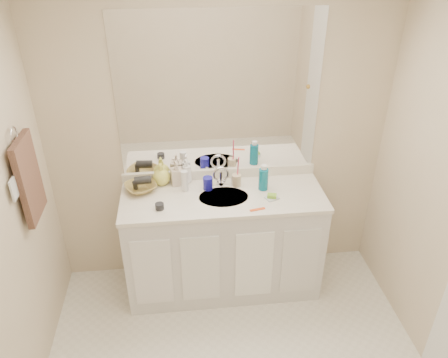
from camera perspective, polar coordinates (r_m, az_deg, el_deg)
wall_back at (r=3.33m, az=-0.63°, el=5.04°), size 2.60×0.02×2.40m
vanity_cabinet at (r=3.52m, az=-0.09°, el=-8.41°), size 1.50×0.55×0.85m
countertop at (r=3.26m, az=-0.10°, el=-2.36°), size 1.52×0.57×0.03m
backsplash at (r=3.45m, az=-0.58°, el=0.73°), size 1.52×0.03×0.08m
sink_basin at (r=3.24m, az=-0.06°, el=-2.51°), size 0.37×0.37×0.02m
faucet at (r=3.36m, az=-0.40°, el=0.11°), size 0.02×0.02×0.11m
mirror at (r=3.19m, az=-0.66°, el=10.84°), size 1.48×0.01×1.20m
blue_mug at (r=3.30m, az=-2.12°, el=-0.56°), size 0.10×0.10×0.10m
tan_cup at (r=3.35m, az=1.63°, el=-0.15°), size 0.08×0.08×0.10m
toothbrush at (r=3.30m, az=1.83°, el=1.39°), size 0.02×0.04×0.21m
mouthwash_bottle at (r=3.30m, az=5.17°, el=-0.04°), size 0.07×0.07×0.17m
soap_dish at (r=3.23m, az=6.26°, el=-2.48°), size 0.11×0.10×0.01m
green_soap at (r=3.22m, az=6.28°, el=-2.19°), size 0.08×0.06×0.02m
orange_comb at (r=3.10m, az=4.39°, el=-3.98°), size 0.11×0.04×0.00m
dark_jar at (r=3.12m, az=-8.42°, el=-3.56°), size 0.08×0.08×0.04m
extra_white_bottle at (r=3.28m, az=-5.17°, el=-0.24°), size 0.06×0.06×0.16m
soap_bottle_white at (r=3.38m, az=-4.90°, el=1.04°), size 0.09×0.09×0.19m
soap_bottle_cream at (r=3.36m, az=-6.19°, el=0.80°), size 0.10×0.10×0.20m
soap_bottle_yellow at (r=3.38m, az=-8.21°, el=0.65°), size 0.14×0.14×0.17m
wicker_basket at (r=3.35m, az=-10.80°, el=-1.07°), size 0.30×0.30×0.06m
hair_dryer at (r=3.32m, az=-10.56°, el=-0.14°), size 0.13×0.07×0.06m
towel_ring at (r=2.87m, az=-25.74°, el=5.18°), size 0.01×0.11×0.11m
hand_towel at (r=2.99m, az=-24.11°, el=0.02°), size 0.04×0.32×0.55m
switch_plate at (r=2.81m, az=-25.76°, el=-1.18°), size 0.01×0.08×0.13m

